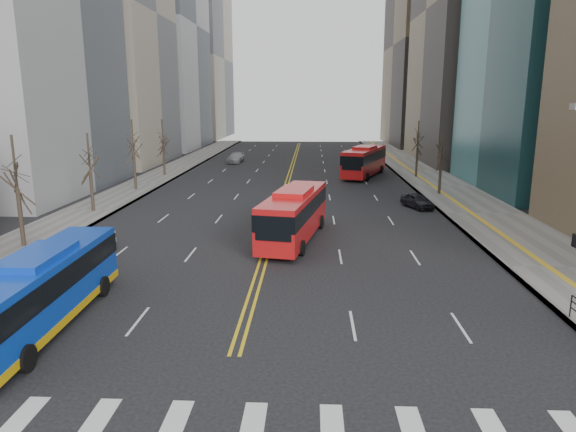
{
  "coord_description": "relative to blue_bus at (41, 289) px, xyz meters",
  "views": [
    {
      "loc": [
        2.85,
        -12.64,
        9.45
      ],
      "look_at": [
        1.7,
        12.47,
        3.79
      ],
      "focal_mm": 32.0,
      "sensor_mm": 36.0,
      "label": 1
    }
  ],
  "objects": [
    {
      "name": "car_dark_mid",
      "position": [
        20.88,
        25.97,
        -1.08
      ],
      "size": [
        2.83,
        4.17,
        1.32
      ],
      "primitive_type": "imported",
      "rotation": [
        0.0,
        0.0,
        0.36
      ],
      "color": "black",
      "rests_on": "ground"
    },
    {
      "name": "car_dark_far",
      "position": [
        19.23,
        63.89,
        -1.09
      ],
      "size": [
        3.47,
        5.16,
        1.31
      ],
      "primitive_type": "imported",
      "rotation": [
        0.0,
        0.0,
        0.3
      ],
      "color": "black",
      "rests_on": "ground"
    },
    {
      "name": "centerline",
      "position": [
        8.47,
        47.81,
        -1.74
      ],
      "size": [
        0.55,
        100.0,
        0.01
      ],
      "color": "gold",
      "rests_on": "ground"
    },
    {
      "name": "sidewalk_left",
      "position": [
        -8.03,
        37.81,
        -1.67
      ],
      "size": [
        5.0,
        130.0,
        0.15
      ],
      "primitive_type": "cube",
      "color": "slate",
      "rests_on": "ground"
    },
    {
      "name": "car_silver",
      "position": [
        -0.56,
        59.7,
        -1.0
      ],
      "size": [
        2.4,
        5.25,
        1.49
      ],
      "primitive_type": "imported",
      "rotation": [
        0.0,
        0.0,
        -0.06
      ],
      "color": "#949398",
      "rests_on": "ground"
    },
    {
      "name": "sidewalk_right",
      "position": [
        25.97,
        37.81,
        -1.67
      ],
      "size": [
        7.0,
        130.0,
        0.15
      ],
      "primitive_type": "cube",
      "color": "slate",
      "rests_on": "ground"
    },
    {
      "name": "blue_bus",
      "position": [
        0.0,
        0.0,
        0.0
      ],
      "size": [
        2.84,
        11.42,
        3.33
      ],
      "color": "#0C3CBE",
      "rests_on": "ground"
    },
    {
      "name": "car_white",
      "position": [
        -2.84,
        10.2,
        -0.98
      ],
      "size": [
        2.68,
        4.91,
        1.53
      ],
      "primitive_type": "imported",
      "rotation": [
        0.0,
        0.0,
        -0.24
      ],
      "color": "silver",
      "rests_on": "ground"
    },
    {
      "name": "red_bus_near",
      "position": [
        10.16,
        14.63,
        0.25
      ],
      "size": [
        4.64,
        11.6,
        3.58
      ],
      "color": "red",
      "rests_on": "ground"
    },
    {
      "name": "red_bus_far",
      "position": [
        18.08,
        45.92,
        0.39
      ],
      "size": [
        6.81,
        12.44,
        3.85
      ],
      "color": "red",
      "rests_on": "ground"
    },
    {
      "name": "office_towers",
      "position": [
        8.6,
        61.32,
        22.18
      ],
      "size": [
        83.0,
        134.0,
        58.0
      ],
      "color": "#959598",
      "rests_on": "ground"
    },
    {
      "name": "street_trees",
      "position": [
        1.29,
        27.36,
        3.13
      ],
      "size": [
        35.2,
        47.2,
        7.6
      ],
      "color": "#30271D",
      "rests_on": "ground"
    }
  ]
}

